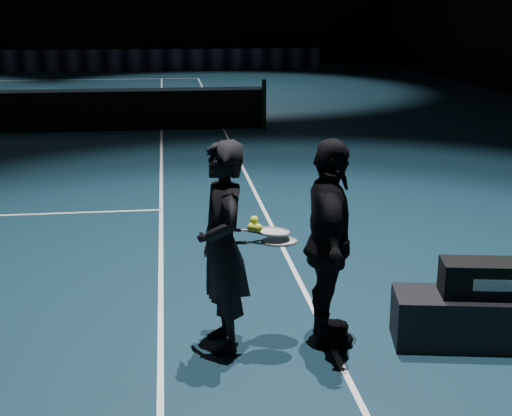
# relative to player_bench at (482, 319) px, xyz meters

# --- Properties ---
(net_post_right) EXTENTS (0.10, 0.10, 1.10)m
(net_post_right) POSITION_rel_player_bench_xyz_m (-0.31, 10.72, 0.34)
(net_post_right) COLOR black
(net_post_right) RESTS_ON floor
(sponsor_backdrop) EXTENTS (22.00, 0.15, 0.90)m
(sponsor_backdrop) POSITION_rel_player_bench_xyz_m (-6.71, 26.22, 0.24)
(sponsor_backdrop) COLOR black
(sponsor_backdrop) RESTS_ON floor
(player_bench) EXTENTS (1.49, 0.73, 0.43)m
(player_bench) POSITION_rel_player_bench_xyz_m (0.00, 0.00, 0.00)
(player_bench) COLOR black
(player_bench) RESTS_ON floor
(racket_bag) EXTENTS (0.75, 0.43, 0.28)m
(racket_bag) POSITION_rel_player_bench_xyz_m (0.00, 0.00, 0.36)
(racket_bag) COLOR black
(racket_bag) RESTS_ON player_bench
(bag_signature) EXTENTS (0.33, 0.06, 0.09)m
(bag_signature) POSITION_rel_player_bench_xyz_m (0.00, -0.15, 0.36)
(bag_signature) COLOR white
(bag_signature) RESTS_ON racket_bag
(player_a) EXTENTS (0.50, 0.68, 1.69)m
(player_a) POSITION_rel_player_bench_xyz_m (-2.09, 0.23, 0.63)
(player_a) COLOR black
(player_a) RESTS_ON floor
(player_b) EXTENTS (0.51, 1.03, 1.69)m
(player_b) POSITION_rel_player_bench_xyz_m (-1.24, 0.21, 0.63)
(player_b) COLOR black
(player_b) RESTS_ON floor
(racket_lower) EXTENTS (0.68, 0.23, 0.03)m
(racket_lower) POSITION_rel_player_bench_xyz_m (-1.64, 0.22, 0.66)
(racket_lower) COLOR black
(racket_lower) RESTS_ON player_a
(racket_upper) EXTENTS (0.69, 0.25, 0.10)m
(racket_upper) POSITION_rel_player_bench_xyz_m (-1.69, 0.26, 0.73)
(racket_upper) COLOR black
(racket_upper) RESTS_ON player_b
(tennis_balls) EXTENTS (0.12, 0.10, 0.12)m
(tennis_balls) POSITION_rel_player_bench_xyz_m (-1.83, 0.23, 0.80)
(tennis_balls) COLOR yellow
(tennis_balls) RESTS_ON racket_upper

